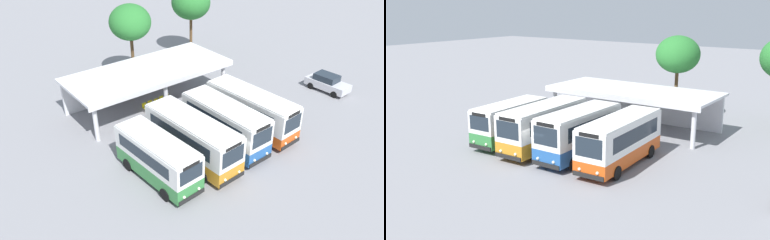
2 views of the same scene
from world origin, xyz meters
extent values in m
plane|color=gray|center=(0.00, 0.00, 0.00)|extent=(180.00, 180.00, 0.00)
cylinder|color=black|center=(-3.76, 0.34, 0.45)|extent=(0.27, 0.91, 0.90)
cylinder|color=black|center=(-5.86, 0.22, 0.45)|extent=(0.27, 0.91, 0.90)
cylinder|color=black|center=(-3.99, 4.51, 0.45)|extent=(0.27, 0.91, 0.90)
cylinder|color=black|center=(-6.09, 4.39, 0.45)|extent=(0.27, 0.91, 0.90)
cube|color=#337F3D|center=(-4.93, 2.36, 0.91)|extent=(2.57, 6.84, 1.06)
cube|color=silver|center=(-4.93, 2.36, 2.23)|extent=(2.57, 6.84, 1.58)
cube|color=silver|center=(-4.93, 2.36, 3.08)|extent=(2.49, 6.64, 0.12)
cube|color=black|center=(-4.74, -1.03, 0.52)|extent=(2.09, 0.21, 0.28)
cube|color=#1E2833|center=(-4.74, -0.98, 2.28)|extent=(1.80, 0.15, 1.03)
cube|color=black|center=(-4.74, -0.98, 2.90)|extent=(1.32, 0.12, 0.24)
cube|color=#1E2833|center=(-3.84, 2.52, 2.28)|extent=(0.34, 5.38, 0.87)
cube|color=#1E2833|center=(-6.02, 2.40, 2.28)|extent=(0.34, 5.38, 0.87)
sphere|color=#EAEACC|center=(-4.14, -0.98, 0.83)|extent=(0.20, 0.20, 0.20)
sphere|color=#EAEACC|center=(-5.34, -1.05, 0.83)|extent=(0.20, 0.20, 0.20)
cylinder|color=black|center=(-0.57, 0.22, 0.45)|extent=(0.26, 0.91, 0.90)
cylinder|color=black|center=(-2.82, 0.12, 0.45)|extent=(0.26, 0.91, 0.90)
cylinder|color=black|center=(-0.78, 5.14, 0.45)|extent=(0.26, 0.91, 0.90)
cylinder|color=black|center=(-3.03, 5.04, 0.45)|extent=(0.26, 0.91, 0.90)
cube|color=orange|center=(-1.80, 2.63, 0.90)|extent=(2.69, 8.04, 1.04)
cube|color=silver|center=(-1.80, 2.63, 2.32)|extent=(2.69, 8.04, 1.81)
cube|color=silver|center=(-1.80, 2.63, 3.29)|extent=(2.61, 7.79, 0.12)
cube|color=black|center=(-1.63, -1.37, 0.52)|extent=(2.24, 0.20, 0.28)
cube|color=#1E2833|center=(-1.63, -1.32, 2.37)|extent=(1.93, 0.13, 1.17)
cube|color=black|center=(-1.63, -1.32, 3.11)|extent=(1.42, 0.11, 0.24)
cube|color=#1E2833|center=(-0.64, 2.78, 2.37)|extent=(0.31, 6.35, 0.99)
cube|color=#1E2833|center=(-2.97, 2.68, 2.37)|extent=(0.31, 6.35, 0.99)
sphere|color=#EAEACC|center=(-0.98, -1.33, 0.83)|extent=(0.20, 0.20, 0.20)
sphere|color=#EAEACC|center=(-2.28, -1.39, 0.83)|extent=(0.20, 0.20, 0.20)
cylinder|color=black|center=(2.47, 0.37, 0.45)|extent=(0.23, 0.90, 0.90)
cylinder|color=black|center=(0.25, 0.34, 0.45)|extent=(0.23, 0.90, 0.90)
cylinder|color=black|center=(2.40, 4.96, 0.45)|extent=(0.23, 0.90, 0.90)
cylinder|color=black|center=(0.19, 4.93, 0.45)|extent=(0.23, 0.90, 0.90)
cube|color=#23569E|center=(1.33, 2.65, 0.91)|extent=(2.42, 7.43, 1.05)
cube|color=silver|center=(1.33, 2.65, 2.35)|extent=(2.42, 7.43, 1.83)
cube|color=silver|center=(1.33, 2.65, 3.32)|extent=(2.35, 7.20, 0.12)
cube|color=black|center=(1.38, -1.08, 0.52)|extent=(2.20, 0.13, 0.28)
cube|color=#1E2833|center=(1.38, -1.03, 2.40)|extent=(1.90, 0.08, 1.19)
cube|color=black|center=(1.38, -1.03, 3.14)|extent=(1.39, 0.07, 0.24)
cube|color=#1E2833|center=(2.47, 2.77, 2.40)|extent=(0.12, 5.91, 1.01)
cube|color=#1E2833|center=(0.18, 2.73, 2.40)|extent=(0.12, 5.91, 1.01)
sphere|color=#EAEACC|center=(2.02, -1.06, 0.83)|extent=(0.20, 0.20, 0.20)
sphere|color=#EAEACC|center=(0.74, -1.07, 0.83)|extent=(0.20, 0.20, 0.20)
cylinder|color=black|center=(5.66, 0.56, 0.45)|extent=(0.26, 0.91, 0.90)
cylinder|color=black|center=(3.49, 0.45, 0.45)|extent=(0.26, 0.91, 0.90)
cylinder|color=black|center=(5.42, 5.49, 0.45)|extent=(0.26, 0.91, 0.90)
cylinder|color=black|center=(3.25, 5.39, 0.45)|extent=(0.26, 0.91, 0.90)
cube|color=#D14C14|center=(4.45, 2.97, 0.84)|extent=(2.66, 8.08, 0.91)
cube|color=white|center=(4.45, 2.97, 2.22)|extent=(2.66, 8.08, 1.85)
cube|color=white|center=(4.45, 2.97, 3.20)|extent=(2.58, 7.83, 0.12)
cube|color=black|center=(4.65, -1.04, 0.52)|extent=(2.16, 0.21, 0.28)
cube|color=#1E2833|center=(4.65, -1.00, 2.27)|extent=(1.87, 0.14, 1.20)
cube|color=black|center=(4.65, -1.00, 3.02)|extent=(1.37, 0.12, 0.24)
cube|color=#1E2833|center=(5.58, 3.13, 2.27)|extent=(0.35, 6.37, 1.02)
cube|color=#1E2833|center=(3.32, 3.02, 2.27)|extent=(0.35, 6.37, 1.02)
sphere|color=#EAEACC|center=(5.27, -1.00, 0.83)|extent=(0.20, 0.20, 0.20)
sphere|color=#EAEACC|center=(4.02, -1.06, 0.83)|extent=(0.20, 0.20, 0.20)
cylinder|color=black|center=(16.24, 2.01, 0.32)|extent=(0.21, 0.65, 0.64)
cylinder|color=black|center=(14.58, 1.94, 0.32)|extent=(0.21, 0.65, 0.64)
cylinder|color=black|center=(16.13, 4.56, 0.32)|extent=(0.21, 0.65, 0.64)
cylinder|color=black|center=(14.47, 4.48, 0.32)|extent=(0.21, 0.65, 0.64)
cube|color=silver|center=(15.36, 3.25, 0.67)|extent=(1.94, 4.18, 0.70)
cube|color=#1E2833|center=(15.35, 3.45, 1.32)|extent=(1.59, 2.20, 0.60)
cylinder|color=silver|center=(-6.01, 9.09, 1.60)|extent=(0.36, 0.36, 3.20)
cylinder|color=silver|center=(0.51, 9.09, 1.60)|extent=(0.36, 0.36, 3.20)
cylinder|color=silver|center=(7.04, 9.09, 1.60)|extent=(0.36, 0.36, 3.20)
cube|color=silver|center=(0.51, 14.40, 1.60)|extent=(13.85, 0.20, 3.20)
cube|color=silver|center=(0.51, 11.64, 3.30)|extent=(14.35, 6.21, 0.20)
cube|color=silver|center=(0.51, 8.59, 3.06)|extent=(14.35, 0.10, 0.28)
cylinder|color=slate|center=(-0.50, 10.37, 0.22)|extent=(0.03, 0.03, 0.44)
cylinder|color=slate|center=(-0.85, 10.36, 0.22)|extent=(0.03, 0.03, 0.44)
cylinder|color=slate|center=(-0.51, 10.72, 0.22)|extent=(0.03, 0.03, 0.44)
cylinder|color=slate|center=(-0.86, 10.71, 0.22)|extent=(0.03, 0.03, 0.44)
cube|color=yellow|center=(-0.68, 10.54, 0.46)|extent=(0.45, 0.45, 0.04)
cube|color=yellow|center=(-0.69, 10.74, 0.66)|extent=(0.44, 0.05, 0.40)
cylinder|color=slate|center=(0.13, 10.43, 0.22)|extent=(0.03, 0.03, 0.44)
cylinder|color=slate|center=(-0.23, 10.42, 0.22)|extent=(0.03, 0.03, 0.44)
cylinder|color=slate|center=(0.12, 10.79, 0.22)|extent=(0.03, 0.03, 0.44)
cylinder|color=slate|center=(-0.24, 10.78, 0.22)|extent=(0.03, 0.03, 0.44)
cube|color=yellow|center=(-0.06, 10.61, 0.46)|extent=(0.45, 0.45, 0.04)
cube|color=yellow|center=(-0.06, 10.81, 0.66)|extent=(0.44, 0.05, 0.40)
cylinder|color=slate|center=(0.75, 10.40, 0.22)|extent=(0.03, 0.03, 0.44)
cylinder|color=slate|center=(0.40, 10.39, 0.22)|extent=(0.03, 0.03, 0.44)
cylinder|color=slate|center=(0.74, 10.75, 0.22)|extent=(0.03, 0.03, 0.44)
cylinder|color=slate|center=(0.39, 10.74, 0.22)|extent=(0.03, 0.03, 0.44)
cube|color=yellow|center=(0.57, 10.57, 0.46)|extent=(0.45, 0.45, 0.04)
cube|color=yellow|center=(0.56, 10.77, 0.66)|extent=(0.44, 0.05, 0.40)
cylinder|color=slate|center=(1.38, 10.50, 0.22)|extent=(0.03, 0.03, 0.44)
cylinder|color=slate|center=(1.02, 10.49, 0.22)|extent=(0.03, 0.03, 0.44)
cylinder|color=slate|center=(1.37, 10.85, 0.22)|extent=(0.03, 0.03, 0.44)
cylinder|color=slate|center=(1.01, 10.84, 0.22)|extent=(0.03, 0.03, 0.44)
cube|color=yellow|center=(1.19, 10.67, 0.46)|extent=(0.45, 0.45, 0.04)
cube|color=yellow|center=(1.19, 10.87, 0.66)|extent=(0.44, 0.05, 0.40)
cylinder|color=slate|center=(2.00, 10.50, 0.22)|extent=(0.03, 0.03, 0.44)
cylinder|color=slate|center=(1.65, 10.49, 0.22)|extent=(0.03, 0.03, 0.44)
cylinder|color=slate|center=(1.99, 10.86, 0.22)|extent=(0.03, 0.03, 0.44)
cylinder|color=slate|center=(1.64, 10.85, 0.22)|extent=(0.03, 0.03, 0.44)
cube|color=yellow|center=(1.82, 10.67, 0.46)|extent=(0.45, 0.45, 0.04)
cube|color=yellow|center=(1.81, 10.87, 0.66)|extent=(0.44, 0.05, 0.40)
cylinder|color=brown|center=(2.09, 16.93, 2.24)|extent=(0.32, 0.32, 4.49)
ellipsoid|color=#28722D|center=(2.09, 16.93, 5.99)|extent=(4.01, 4.01, 3.41)
cylinder|color=brown|center=(10.94, 18.83, 2.23)|extent=(0.32, 0.32, 4.46)
ellipsoid|color=#28722D|center=(10.94, 18.83, 6.07)|extent=(4.30, 4.30, 3.65)
camera|label=1|loc=(-16.41, -15.71, 17.14)|focal=37.22mm
camera|label=2|loc=(18.81, -21.54, 10.41)|focal=41.96mm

